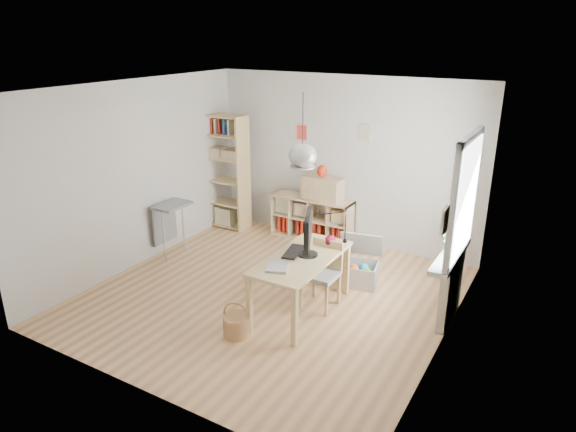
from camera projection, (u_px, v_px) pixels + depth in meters
The scene contains 20 objects.
ground at pixel (270, 295), 6.84m from camera, with size 4.50×4.50×0.00m, color tan.
room_shell at pixel (302, 155), 5.77m from camera, with size 4.50×4.50×4.50m.
window_unit at pixel (465, 199), 5.75m from camera, with size 0.07×1.16×1.46m.
radiator at pixel (451, 289), 6.16m from camera, with size 0.10×0.80×0.80m, color silver.
windowsill at pixel (451, 256), 6.03m from camera, with size 0.22×1.20×0.06m, color silver.
desk at pixel (301, 264), 6.23m from camera, with size 0.70×1.50×0.75m.
cube_shelf at pixel (312, 221), 8.65m from camera, with size 1.40×0.38×0.72m.
tall_bookshelf at pixel (225, 167), 8.89m from camera, with size 0.80×0.38×2.00m.
side_table at pixel (169, 214), 7.86m from camera, with size 0.40×0.55×0.85m.
chair at pixel (323, 270), 6.46m from camera, with size 0.42×0.42×0.85m.
wicker_basket at pixel (236, 325), 5.91m from camera, with size 0.31×0.31×0.42m.
storage_chest at pixel (357, 268), 7.14m from camera, with size 0.72×0.78×0.64m.
monitor at pixel (308, 232), 6.14m from camera, with size 0.30×0.59×0.54m.
keyboard at pixel (293, 252), 6.31m from camera, with size 0.17×0.45×0.02m, color black.
task_lamp at pixel (331, 221), 6.57m from camera, with size 0.38×0.14×0.41m.
yarn_ball at pixel (330, 241), 6.48m from camera, with size 0.14×0.14×0.14m, color #500A1B.
paper_tray at pixel (278, 267), 5.90m from camera, with size 0.24×0.30×0.03m, color silver.
drawer_chest at pixel (323, 189), 8.31m from camera, with size 0.66×0.30×0.38m, color tan.
red_vase at pixel (322, 171), 8.22m from camera, with size 0.16×0.16×0.20m, color #9D1F0D.
potted_plant at pixel (452, 240), 6.03m from camera, with size 0.26×0.23×0.29m, color #2D6F29.
Camera 1 is at (3.25, -5.12, 3.34)m, focal length 32.00 mm.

